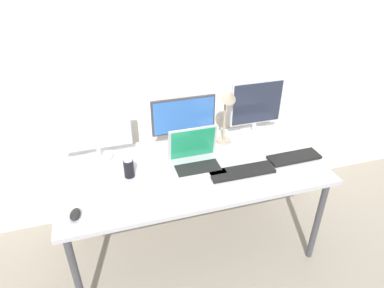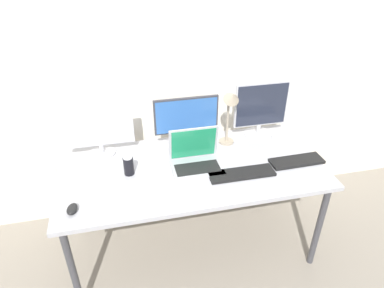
{
  "view_description": "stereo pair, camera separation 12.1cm",
  "coord_description": "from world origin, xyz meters",
  "px_view_note": "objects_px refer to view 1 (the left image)",
  "views": [
    {
      "loc": [
        -0.53,
        -1.79,
        2.08
      ],
      "look_at": [
        0.0,
        0.0,
        0.92
      ],
      "focal_mm": 32.0,
      "sensor_mm": 36.0,
      "label": 1
    },
    {
      "loc": [
        -0.42,
        -1.82,
        2.08
      ],
      "look_at": [
        0.0,
        0.0,
        0.92
      ],
      "focal_mm": 32.0,
      "sensor_mm": 36.0,
      "label": 2
    }
  ],
  "objects_px": {
    "monitor_center": "(184,119)",
    "keyboard_main": "(242,172)",
    "laptop_silver": "(195,158)",
    "keyboard_aux": "(294,157)",
    "mouse_by_keyboard": "(75,214)",
    "monitor_left": "(96,133)",
    "soda_can_near_keyboard": "(129,168)",
    "monitor_right": "(256,107)",
    "desk_lamp": "(228,107)",
    "work_desk": "(192,174)"
  },
  "relations": [
    {
      "from": "laptop_silver",
      "to": "soda_can_near_keyboard",
      "type": "height_order",
      "value": "laptop_silver"
    },
    {
      "from": "monitor_left",
      "to": "mouse_by_keyboard",
      "type": "xyz_separation_m",
      "value": [
        -0.17,
        -0.57,
        -0.18
      ]
    },
    {
      "from": "monitor_left",
      "to": "monitor_center",
      "type": "xyz_separation_m",
      "value": [
        0.61,
        -0.01,
        0.02
      ]
    },
    {
      "from": "keyboard_aux",
      "to": "soda_can_near_keyboard",
      "type": "height_order",
      "value": "soda_can_near_keyboard"
    },
    {
      "from": "work_desk",
      "to": "soda_can_near_keyboard",
      "type": "bearing_deg",
      "value": 177.61
    },
    {
      "from": "desk_lamp",
      "to": "keyboard_aux",
      "type": "bearing_deg",
      "value": -39.09
    },
    {
      "from": "monitor_right",
      "to": "keyboard_aux",
      "type": "distance_m",
      "value": 0.47
    },
    {
      "from": "desk_lamp",
      "to": "monitor_left",
      "type": "bearing_deg",
      "value": 174.28
    },
    {
      "from": "monitor_left",
      "to": "keyboard_aux",
      "type": "relative_size",
      "value": 1.28
    },
    {
      "from": "monitor_center",
      "to": "monitor_right",
      "type": "xyz_separation_m",
      "value": [
        0.57,
        0.01,
        0.01
      ]
    },
    {
      "from": "monitor_left",
      "to": "soda_can_near_keyboard",
      "type": "height_order",
      "value": "monitor_left"
    },
    {
      "from": "monitor_center",
      "to": "monitor_right",
      "type": "height_order",
      "value": "monitor_right"
    },
    {
      "from": "monitor_right",
      "to": "laptop_silver",
      "type": "height_order",
      "value": "monitor_right"
    },
    {
      "from": "keyboard_main",
      "to": "desk_lamp",
      "type": "relative_size",
      "value": 0.96
    },
    {
      "from": "monitor_left",
      "to": "keyboard_main",
      "type": "distance_m",
      "value": 1.01
    },
    {
      "from": "laptop_silver",
      "to": "keyboard_main",
      "type": "distance_m",
      "value": 0.32
    },
    {
      "from": "monitor_center",
      "to": "soda_can_near_keyboard",
      "type": "xyz_separation_m",
      "value": [
        -0.44,
        -0.27,
        -0.15
      ]
    },
    {
      "from": "keyboard_main",
      "to": "mouse_by_keyboard",
      "type": "relative_size",
      "value": 4.6
    },
    {
      "from": "keyboard_aux",
      "to": "soda_can_near_keyboard",
      "type": "distance_m",
      "value": 1.13
    },
    {
      "from": "monitor_center",
      "to": "monitor_left",
      "type": "bearing_deg",
      "value": 179.31
    },
    {
      "from": "work_desk",
      "to": "mouse_by_keyboard",
      "type": "relative_size",
      "value": 18.65
    },
    {
      "from": "work_desk",
      "to": "mouse_by_keyboard",
      "type": "bearing_deg",
      "value": -160.16
    },
    {
      "from": "monitor_right",
      "to": "monitor_center",
      "type": "bearing_deg",
      "value": -178.73
    },
    {
      "from": "keyboard_main",
      "to": "work_desk",
      "type": "bearing_deg",
      "value": 152.13
    },
    {
      "from": "keyboard_aux",
      "to": "desk_lamp",
      "type": "distance_m",
      "value": 0.58
    },
    {
      "from": "laptop_silver",
      "to": "mouse_by_keyboard",
      "type": "height_order",
      "value": "laptop_silver"
    },
    {
      "from": "soda_can_near_keyboard",
      "to": "keyboard_main",
      "type": "bearing_deg",
      "value": -13.93
    },
    {
      "from": "monitor_right",
      "to": "soda_can_near_keyboard",
      "type": "xyz_separation_m",
      "value": [
        -1.01,
        -0.29,
        -0.16
      ]
    },
    {
      "from": "work_desk",
      "to": "monitor_center",
      "type": "xyz_separation_m",
      "value": [
        0.03,
        0.29,
        0.27
      ]
    },
    {
      "from": "monitor_center",
      "to": "keyboard_main",
      "type": "bearing_deg",
      "value": -59.21
    },
    {
      "from": "laptop_silver",
      "to": "desk_lamp",
      "type": "bearing_deg",
      "value": 34.28
    },
    {
      "from": "keyboard_aux",
      "to": "mouse_by_keyboard",
      "type": "relative_size",
      "value": 3.91
    },
    {
      "from": "monitor_center",
      "to": "keyboard_aux",
      "type": "distance_m",
      "value": 0.81
    },
    {
      "from": "monitor_right",
      "to": "laptop_silver",
      "type": "xyz_separation_m",
      "value": [
        -0.57,
        -0.3,
        -0.16
      ]
    },
    {
      "from": "work_desk",
      "to": "keyboard_main",
      "type": "xyz_separation_m",
      "value": [
        0.29,
        -0.16,
        0.07
      ]
    },
    {
      "from": "monitor_center",
      "to": "desk_lamp",
      "type": "distance_m",
      "value": 0.32
    },
    {
      "from": "work_desk",
      "to": "monitor_center",
      "type": "bearing_deg",
      "value": 84.96
    },
    {
      "from": "work_desk",
      "to": "keyboard_aux",
      "type": "xyz_separation_m",
      "value": [
        0.71,
        -0.11,
        0.07
      ]
    },
    {
      "from": "monitor_left",
      "to": "desk_lamp",
      "type": "relative_size",
      "value": 1.05
    },
    {
      "from": "monitor_center",
      "to": "keyboard_main",
      "type": "height_order",
      "value": "monitor_center"
    },
    {
      "from": "soda_can_near_keyboard",
      "to": "keyboard_aux",
      "type": "bearing_deg",
      "value": -6.32
    },
    {
      "from": "monitor_center",
      "to": "desk_lamp",
      "type": "xyz_separation_m",
      "value": [
        0.29,
        -0.08,
        0.09
      ]
    },
    {
      "from": "keyboard_aux",
      "to": "mouse_by_keyboard",
      "type": "distance_m",
      "value": 1.47
    },
    {
      "from": "monitor_left",
      "to": "mouse_by_keyboard",
      "type": "distance_m",
      "value": 0.62
    },
    {
      "from": "work_desk",
      "to": "monitor_center",
      "type": "relative_size",
      "value": 3.79
    },
    {
      "from": "work_desk",
      "to": "laptop_silver",
      "type": "height_order",
      "value": "laptop_silver"
    },
    {
      "from": "monitor_left",
      "to": "monitor_center",
      "type": "height_order",
      "value": "monitor_center"
    },
    {
      "from": "keyboard_main",
      "to": "monitor_right",
      "type": "bearing_deg",
      "value": 57.33
    },
    {
      "from": "monitor_left",
      "to": "monitor_center",
      "type": "distance_m",
      "value": 0.61
    },
    {
      "from": "soda_can_near_keyboard",
      "to": "monitor_left",
      "type": "bearing_deg",
      "value": 121.17
    }
  ]
}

